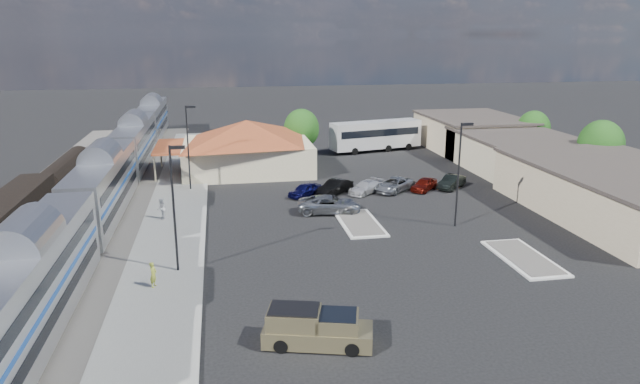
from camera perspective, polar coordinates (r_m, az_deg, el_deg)
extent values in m
plane|color=black|center=(47.42, -0.15, -4.26)|extent=(280.00, 280.00, 0.00)
cube|color=#4C4944|center=(55.95, -23.40, -2.40)|extent=(16.00, 100.00, 0.12)
cube|color=gray|center=(52.61, -14.31, -2.64)|extent=(5.50, 92.00, 0.18)
cube|color=silver|center=(34.40, -26.94, -8.44)|extent=(3.00, 20.00, 5.00)
cube|color=black|center=(35.53, -26.39, -12.52)|extent=(2.20, 16.00, 0.60)
cube|color=silver|center=(53.77, -20.82, 0.50)|extent=(3.00, 20.00, 5.00)
cube|color=black|center=(54.50, -20.54, -2.29)|extent=(2.20, 16.00, 0.60)
cube|color=silver|center=(74.04, -18.00, 4.64)|extent=(3.00, 20.00, 5.00)
cube|color=black|center=(74.57, -17.83, 2.57)|extent=(2.20, 16.00, 0.60)
cube|color=silver|center=(94.62, -16.39, 6.99)|extent=(3.00, 20.00, 5.00)
cube|color=black|center=(95.04, -16.26, 5.35)|extent=(2.20, 16.00, 0.60)
cube|color=black|center=(51.05, -28.28, -2.12)|extent=(2.80, 14.00, 3.60)
cube|color=black|center=(51.60, -28.02, -4.14)|extent=(2.20, 12.00, 0.60)
cylinder|color=black|center=(65.95, -24.17, 1.93)|extent=(2.80, 14.00, 2.80)
cube|color=black|center=(66.35, -24.00, 0.42)|extent=(2.20, 12.00, 0.60)
cube|color=#BEB48B|center=(69.50, -7.27, 3.56)|extent=(15.00, 12.00, 3.60)
pyramid|color=brown|center=(68.94, -7.35, 6.08)|extent=(15.30, 12.24, 2.60)
cube|color=brown|center=(69.38, -14.85, 4.41)|extent=(3.20, 9.60, 0.25)
cube|color=#C6B28C|center=(58.33, 28.06, -0.18)|extent=(14.00, 22.00, 4.20)
cube|color=#3F3833|center=(57.84, 28.34, 1.97)|extent=(14.40, 22.40, 0.30)
cube|color=#C6B28C|center=(72.88, 19.49, 3.50)|extent=(12.00, 18.00, 4.00)
cube|color=#3F3833|center=(72.50, 19.64, 5.16)|extent=(12.40, 18.40, 0.30)
cube|color=#C6B28C|center=(85.06, 14.93, 5.65)|extent=(12.00, 16.00, 4.50)
cube|color=#3F3833|center=(84.71, 15.04, 7.25)|extent=(12.40, 16.40, 0.30)
cube|color=silver|center=(50.04, 3.97, -3.13)|extent=(3.30, 7.50, 0.15)
cube|color=#4C4944|center=(50.01, 3.98, -3.04)|extent=(2.70, 6.90, 0.10)
cube|color=silver|center=(44.94, 19.71, -6.25)|extent=(3.30, 7.50, 0.15)
cube|color=#4C4944|center=(44.91, 19.72, -6.15)|extent=(2.70, 6.90, 0.10)
cylinder|color=black|center=(39.80, -14.40, -1.84)|extent=(0.16, 0.16, 9.00)
cube|color=black|center=(38.73, -14.09, 4.35)|extent=(1.00, 0.25, 0.22)
cylinder|color=black|center=(61.14, -13.05, 4.23)|extent=(0.16, 0.16, 9.00)
cube|color=black|center=(60.45, -12.82, 8.30)|extent=(1.00, 0.25, 0.22)
cylinder|color=black|center=(49.54, 13.66, 1.60)|extent=(0.16, 0.16, 9.00)
cube|color=black|center=(48.92, 14.52, 6.57)|extent=(1.00, 0.25, 0.22)
cylinder|color=#382314|center=(71.31, 26.00, 2.10)|extent=(0.30, 0.30, 2.86)
ellipsoid|color=#184914|center=(70.79, 26.26, 4.30)|extent=(4.94, 4.94, 5.46)
cylinder|color=#382314|center=(82.78, 20.40, 4.25)|extent=(0.30, 0.30, 2.55)
ellipsoid|color=#184914|center=(82.37, 20.56, 5.95)|extent=(4.41, 4.41, 4.87)
cylinder|color=#382314|center=(76.15, -1.85, 4.38)|extent=(0.30, 0.30, 2.73)
ellipsoid|color=#184914|center=(75.69, -1.86, 6.36)|extent=(4.71, 4.71, 5.21)
cube|color=#93865A|center=(31.27, -0.20, -14.10)|extent=(6.13, 3.55, 0.95)
cube|color=#93865A|center=(30.91, -0.21, -12.91)|extent=(2.65, 2.50, 1.00)
cube|color=#93865A|center=(30.86, -0.21, -12.74)|extent=(3.20, 2.66, 1.16)
cylinder|color=black|center=(30.46, 3.22, -15.43)|extent=(0.81, 0.48, 0.76)
cylinder|color=black|center=(32.10, 3.34, -13.70)|extent=(0.81, 0.48, 0.76)
cylinder|color=black|center=(30.76, -3.93, -15.10)|extent=(0.81, 0.48, 0.76)
cylinder|color=black|center=(32.39, -3.40, -13.41)|extent=(0.81, 0.48, 0.76)
imported|color=#979A9E|center=(52.78, 0.97, -1.25)|extent=(6.26, 3.64, 1.64)
cube|color=white|center=(81.28, 5.60, 5.74)|extent=(13.49, 5.74, 3.74)
cube|color=black|center=(81.21, 5.61, 6.05)|extent=(12.47, 5.54, 0.99)
cylinder|color=black|center=(82.82, 8.81, 4.50)|extent=(1.04, 0.54, 0.99)
cylinder|color=black|center=(84.97, 7.90, 4.81)|extent=(1.04, 0.54, 0.99)
cylinder|color=black|center=(78.70, 3.48, 4.08)|extent=(1.04, 0.54, 0.99)
cylinder|color=black|center=(80.96, 2.67, 4.41)|extent=(1.04, 0.54, 0.99)
imported|color=#B6C23C|center=(38.77, -16.34, -7.92)|extent=(0.59, 0.72, 1.70)
imported|color=white|center=(52.36, -15.59, -1.62)|extent=(0.74, 0.94, 1.89)
imported|color=#0D0D44|center=(58.25, -1.52, 0.21)|extent=(4.09, 3.81, 1.36)
imported|color=black|center=(59.06, 1.51, 0.50)|extent=(4.44, 4.26, 1.50)
imported|color=silver|center=(59.51, 4.58, 0.47)|extent=(4.63, 4.26, 1.30)
imported|color=gray|center=(60.64, 7.44, 0.75)|extent=(5.55, 5.22, 1.45)
imported|color=maroon|center=(61.41, 10.37, 0.77)|extent=(3.97, 3.99, 1.37)
imported|color=black|center=(62.84, 13.02, 0.99)|extent=(4.23, 4.10, 1.44)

